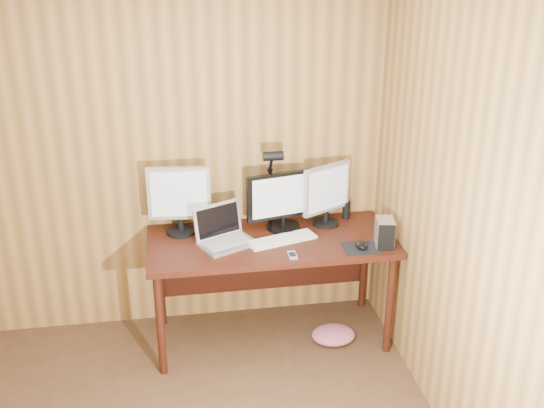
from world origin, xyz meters
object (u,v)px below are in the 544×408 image
object	(u,v)px
laptop	(223,234)
speaker	(346,210)
keyboard	(282,239)
monitor_center	(283,200)
hard_drive	(385,233)
desk_lamp	(272,175)
monitor_left	(179,198)
phone	(292,255)
mouse	(361,245)
monitor_right	(327,193)
desk	(269,251)

from	to	relation	value
laptop	speaker	xyz separation A→B (m)	(0.88, 0.25, 0.00)
keyboard	laptop	bearing A→B (deg)	156.88
monitor_center	hard_drive	xyz separation A→B (m)	(0.59, -0.36, -0.12)
desk_lamp	speaker	bearing A→B (deg)	2.96
monitor_left	phone	xyz separation A→B (m)	(0.67, -0.45, -0.24)
laptop	keyboard	size ratio (longest dim) A/B	0.88
phone	mouse	bearing A→B (deg)	4.38
monitor_right	keyboard	xyz separation A→B (m)	(-0.34, -0.21, -0.22)
laptop	keyboard	distance (m)	0.38
hard_drive	mouse	bearing A→B (deg)	-162.39
monitor_right	laptop	xyz separation A→B (m)	(-0.72, -0.17, -0.17)
monitor_center	monitor_right	bearing A→B (deg)	-9.37
phone	desk_lamp	bearing A→B (deg)	95.33
monitor_left	laptop	world-z (taller)	monitor_left
monitor_left	keyboard	bearing A→B (deg)	-13.70
mouse	desk_lamp	size ratio (longest dim) A/B	0.20
monitor_center	monitor_left	xyz separation A→B (m)	(-0.68, 0.03, 0.04)
mouse	desk_lamp	bearing A→B (deg)	142.46
monitor_center	mouse	xyz separation A→B (m)	(0.44, -0.38, -0.18)
monitor_right	hard_drive	xyz separation A→B (m)	(0.29, -0.38, -0.14)
speaker	monitor_right	bearing A→B (deg)	-153.70
desk	phone	bearing A→B (deg)	-74.17
keyboard	desk_lamp	size ratio (longest dim) A/B	0.82
laptop	hard_drive	world-z (taller)	laptop
monitor_left	keyboard	size ratio (longest dim) A/B	0.98
monitor_right	laptop	world-z (taller)	monitor_right
mouse	hard_drive	bearing A→B (deg)	11.59
monitor_left	monitor_right	bearing A→B (deg)	4.88
mouse	speaker	distance (m)	0.48
monitor_left	laptop	xyz separation A→B (m)	(0.27, -0.19, -0.19)
laptop	keyboard	bearing A→B (deg)	-32.20
desk	phone	world-z (taller)	phone
monitor_left	hard_drive	distance (m)	1.35
monitor_right	keyboard	distance (m)	0.46
monitor_left	laptop	size ratio (longest dim) A/B	1.11
keyboard	speaker	distance (m)	0.59
mouse	speaker	xyz separation A→B (m)	(0.03, 0.48, 0.04)
laptop	desk_lamp	distance (m)	0.52
desk	speaker	xyz separation A→B (m)	(0.58, 0.18, 0.18)
monitor_center	mouse	distance (m)	0.61
monitor_left	keyboard	xyz separation A→B (m)	(0.64, -0.23, -0.24)
monitor_right	laptop	bearing A→B (deg)	165.23
monitor_right	desk_lamp	distance (m)	0.39
monitor_center	hard_drive	size ratio (longest dim) A/B	2.83
hard_drive	monitor_right	bearing A→B (deg)	138.55
monitor_left	speaker	distance (m)	1.17
monitor_left	phone	bearing A→B (deg)	-28.03
monitor_left	speaker	bearing A→B (deg)	9.10
desk	monitor_left	bearing A→B (deg)	168.34
monitor_right	phone	world-z (taller)	monitor_right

